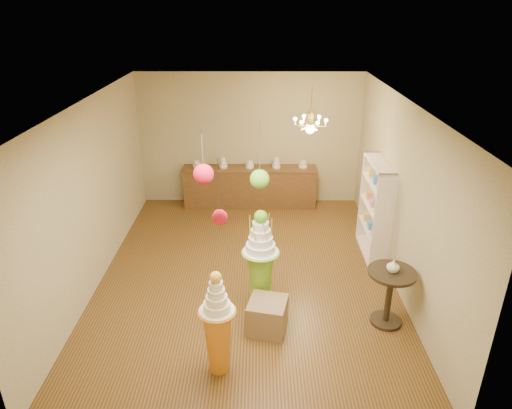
{
  "coord_description": "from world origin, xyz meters",
  "views": [
    {
      "loc": [
        0.21,
        -6.79,
        4.39
      ],
      "look_at": [
        0.16,
        0.0,
        1.34
      ],
      "focal_mm": 32.0,
      "sensor_mm": 36.0,
      "label": 1
    }
  ],
  "objects_px": {
    "sideboard": "(250,186)",
    "round_table": "(390,290)",
    "pedestal_orange": "(218,332)",
    "pedestal_green": "(261,267)"
  },
  "relations": [
    {
      "from": "sideboard",
      "to": "round_table",
      "type": "distance_m",
      "value": 4.74
    },
    {
      "from": "pedestal_orange",
      "to": "sideboard",
      "type": "relative_size",
      "value": 0.49
    },
    {
      "from": "pedestal_green",
      "to": "sideboard",
      "type": "bearing_deg",
      "value": 93.44
    },
    {
      "from": "pedestal_green",
      "to": "round_table",
      "type": "relative_size",
      "value": 1.87
    },
    {
      "from": "pedestal_green",
      "to": "pedestal_orange",
      "type": "xyz_separation_m",
      "value": [
        -0.54,
        -1.33,
        -0.12
      ]
    },
    {
      "from": "round_table",
      "to": "pedestal_green",
      "type": "bearing_deg",
      "value": 168.78
    },
    {
      "from": "pedestal_orange",
      "to": "round_table",
      "type": "relative_size",
      "value": 1.67
    },
    {
      "from": "pedestal_orange",
      "to": "sideboard",
      "type": "bearing_deg",
      "value": 86.68
    },
    {
      "from": "pedestal_orange",
      "to": "sideboard",
      "type": "xyz_separation_m",
      "value": [
        0.3,
        5.21,
        -0.12
      ]
    },
    {
      "from": "pedestal_green",
      "to": "pedestal_orange",
      "type": "height_order",
      "value": "pedestal_green"
    }
  ]
}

